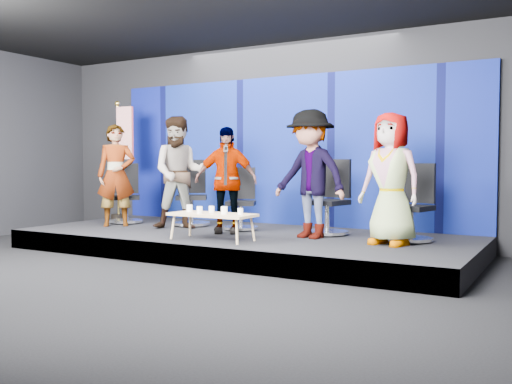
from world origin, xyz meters
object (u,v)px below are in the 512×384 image
Objects in this scene: chair_a at (126,203)px; mug_b at (200,210)px; panelist_d at (310,174)px; chair_c at (241,209)px; chair_b at (192,204)px; panelist_b at (180,173)px; flag_stand at (122,157)px; mug_a at (190,208)px; mug_d at (224,210)px; coffee_table at (212,215)px; chair_e at (413,216)px; panelist_a at (116,175)px; panelist_e at (391,179)px; mug_e at (240,211)px; panelist_c at (226,180)px; chair_d at (330,210)px; mug_c at (212,209)px.

chair_a is 10.88× the size of mug_b.
chair_a is 0.58× the size of panelist_d.
chair_b is at bearing 150.91° from chair_c.
flag_stand is (-1.91, 0.72, 0.28)m from panelist_b.
chair_c is 10.22× the size of mug_b.
mug_a is at bearing -138.01° from panelist_d.
flag_stand is (-3.37, 1.63, 0.77)m from mug_d.
chair_a is at bearing 153.70° from mug_b.
chair_b is 0.92× the size of coffee_table.
panelist_d is (3.73, -0.23, 0.57)m from chair_a.
chair_e is 2.80m from coffee_table.
panelist_a is 1.00× the size of panelist_e.
panelist_e is (1.21, -0.09, -0.05)m from panelist_d.
mug_b is 0.92× the size of mug_d.
mug_b is at bearing -146.17° from panelist_e.
panelist_a is at bearing 167.25° from mug_e.
panelist_d is 20.76× the size of mug_e.
panelist_a reaches higher than chair_c.
chair_b is 10.64× the size of mug_d.
panelist_c is at bearing 109.01° from coffee_table.
mug_e is at bearing -143.39° from panelist_e.
chair_e is 10.42× the size of mug_a.
panelist_e reaches higher than mug_a.
panelist_c is 1.51× the size of chair_e.
mug_d is at bearing -92.80° from chair_c.
chair_b is at bearing 124.88° from mug_a.
chair_a is at bearing 153.81° from mug_a.
chair_c is 0.70m from panelist_c.
mug_a is (-0.42, 0.04, 0.08)m from coffee_table.
mug_a is 1.05× the size of mug_b.
coffee_table is at bearing -30.34° from flag_stand.
panelist_b reaches higher than chair_d.
panelist_b is at bearing 145.49° from mug_c.
mug_a is 0.88m from mug_e.
panelist_c is at bearing 121.20° from mug_d.
mug_a is (0.81, -0.83, -0.49)m from panelist_b.
panelist_a is 2.78m from mug_d.
chair_c is 9.75× the size of mug_a.
panelist_d is 1.81m from mug_a.
panelist_a is at bearing 156.88° from panelist_b.
coffee_table is 13.93× the size of mug_e.
chair_b is 11.53× the size of mug_b.
coffee_table is 0.12m from mug_c.
chair_d is 1.84m from coffee_table.
chair_d reaches higher than coffee_table.
chair_c reaches higher than mug_b.
panelist_c is at bearing 98.08° from mug_b.
coffee_table is at bearing -51.30° from mug_c.
mug_e is at bearing 11.11° from mug_b.
panelist_e is 19.66× the size of mug_e.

